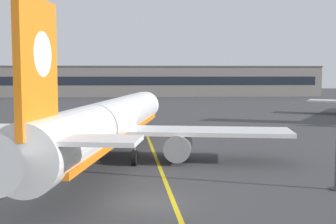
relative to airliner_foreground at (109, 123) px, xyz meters
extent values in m
plane|color=#3D3D3F|center=(3.55, -13.23, -3.37)|extent=(400.00, 400.00, 0.00)
cube|color=yellow|center=(3.55, 16.77, -3.37)|extent=(7.49, 179.87, 0.01)
cylinder|color=white|center=(0.02, 0.14, 0.13)|extent=(9.74, 36.13, 3.80)
cone|color=white|center=(3.24, 19.18, 0.13)|extent=(3.99, 3.16, 3.61)
cone|color=white|center=(-3.21, -18.98, 0.53)|extent=(3.28, 3.24, 2.85)
cube|color=orange|center=(0.02, 0.14, -0.91)|extent=(9.19, 33.28, 0.44)
cube|color=black|center=(2.92, 17.30, 0.80)|extent=(2.99, 1.56, 0.60)
cube|color=white|center=(0.12, 0.74, -0.72)|extent=(32.35, 10.06, 0.36)
cylinder|color=gray|center=(-6.16, 0.78, -1.94)|extent=(2.87, 3.93, 2.30)
cylinder|color=black|center=(-5.85, 2.61, -1.94)|extent=(1.96, 0.50, 1.95)
cylinder|color=gray|center=(6.07, -1.28, -1.94)|extent=(2.87, 3.93, 2.30)
cylinder|color=black|center=(6.38, 0.54, -1.94)|extent=(1.96, 0.50, 1.95)
cube|color=orange|center=(-2.61, -15.43, 4.68)|extent=(1.19, 4.80, 7.20)
cylinder|color=white|center=(-2.56, -15.14, 5.40)|extent=(0.83, 2.44, 2.40)
cube|color=white|center=(-2.71, -16.03, 0.99)|extent=(11.31, 4.59, 0.24)
cylinder|color=#4C4C51|center=(2.44, 14.44, -1.89)|extent=(0.24, 0.24, 1.60)
cylinder|color=black|center=(2.44, 14.44, -2.92)|extent=(0.54, 0.95, 0.90)
cylinder|color=#4C4C51|center=(-2.87, -1.39, -1.59)|extent=(0.24, 0.24, 1.60)
cylinder|color=black|center=(-2.87, -1.39, -2.72)|extent=(0.61, 1.35, 1.30)
cylinder|color=#4C4C51|center=(2.26, -2.26, -1.59)|extent=(0.24, 0.24, 1.60)
cylinder|color=black|center=(2.26, -2.26, -2.72)|extent=(0.61, 1.35, 1.30)
cylinder|color=#333338|center=(15.85, -10.89, -3.32)|extent=(0.90, 0.90, 0.10)
cone|color=orange|center=(1.57, 16.20, -3.09)|extent=(0.36, 0.36, 0.55)
cylinder|color=white|center=(1.57, 16.20, -3.07)|extent=(0.23, 0.23, 0.07)
cube|color=orange|center=(1.57, 16.20, -3.35)|extent=(0.44, 0.44, 0.03)
cube|color=slate|center=(5.45, 112.18, 1.63)|extent=(117.92, 12.00, 9.99)
cube|color=black|center=(5.45, 106.13, 2.03)|extent=(113.20, 0.12, 2.80)
cube|color=#4E4A47|center=(5.45, 112.18, 6.82)|extent=(118.32, 12.40, 0.40)
camera|label=1|loc=(2.79, -38.73, 4.37)|focal=46.63mm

